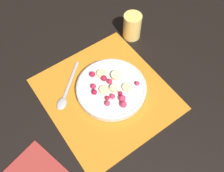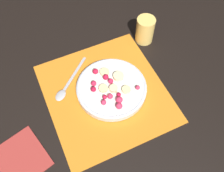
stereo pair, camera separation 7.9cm
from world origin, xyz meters
The scene contains 5 objects.
ground_plane centered at (0.00, 0.00, 0.00)m, with size 3.00×3.00×0.00m, color black.
placemat centered at (0.00, 0.00, 0.00)m, with size 0.40×0.38×0.01m.
fruit_bowl centered at (0.00, -0.02, 0.02)m, with size 0.23×0.23×0.04m.
spoon centered at (0.07, 0.11, 0.01)m, with size 0.14×0.16×0.01m.
drinking_glass centered at (0.16, -0.23, 0.05)m, with size 0.07×0.07×0.10m.
Camera 1 is at (-0.34, 0.22, 0.71)m, focal length 40.00 mm.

